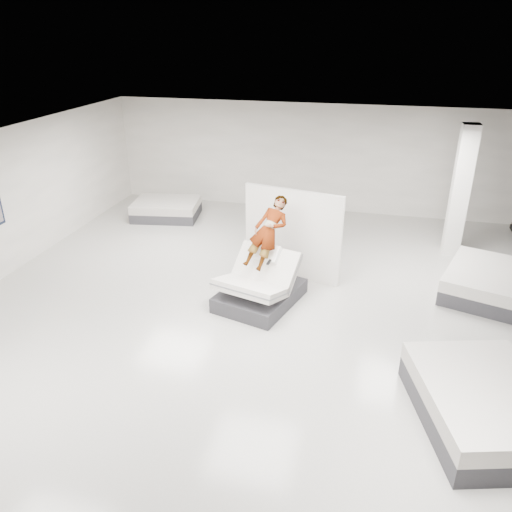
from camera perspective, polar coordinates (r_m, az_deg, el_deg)
name	(u,v)px	position (r m, az deg, el deg)	size (l,w,h in m)	color
room	(252,250)	(8.82, -0.43, 0.70)	(14.00, 14.04, 3.20)	beige
hero_bed	(260,287)	(10.18, 0.42, -3.60)	(1.77, 2.07, 1.17)	#323236
person	(268,246)	(10.09, 1.35, 1.20)	(0.58, 0.38, 1.59)	slate
remote	(269,262)	(9.79, 1.49, -0.72)	(0.05, 0.14, 0.03)	black
divider_panel	(292,234)	(11.03, 4.15, 2.48)	(2.25, 0.10, 2.05)	white
flat_bed_right_far	(487,282)	(11.62, 24.87, -2.72)	(2.11, 2.44, 0.57)	#323236
flat_bed_right_near	(484,405)	(8.06, 24.58, -15.22)	(2.26, 2.65, 0.62)	#323236
flat_bed_left_far	(167,209)	(15.13, -10.19, 5.31)	(2.05, 1.66, 0.51)	#323236
column	(460,192)	(12.98, 22.29, 6.82)	(0.40, 0.40, 3.20)	white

